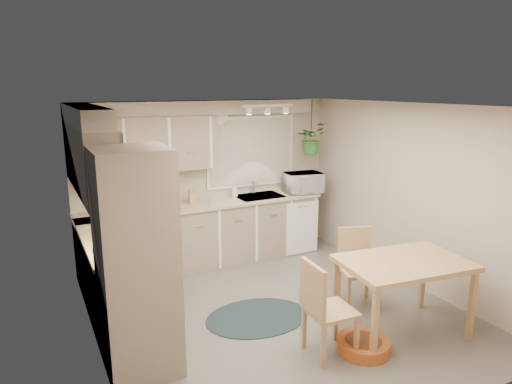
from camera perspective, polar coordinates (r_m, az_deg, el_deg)
floor at (r=5.58m, az=2.64°, el=-14.72°), size 4.20×4.20×0.00m
ceiling at (r=4.94m, az=2.94°, el=10.71°), size 4.20×4.20×0.00m
wall_back at (r=6.98m, az=-5.83°, el=1.45°), size 4.00×0.04×2.40m
wall_front at (r=3.58m, az=20.08°, el=-10.91°), size 4.00×0.04×2.40m
wall_left at (r=4.52m, az=-19.89°, el=-5.82°), size 0.04×4.20×2.40m
wall_right at (r=6.34m, az=18.66°, el=-0.38°), size 0.04×4.20×2.40m
base_cab_left at (r=5.64m, az=-17.44°, el=-10.01°), size 0.60×1.85×0.90m
base_cab_back at (r=6.83m, az=-6.33°, el=-5.34°), size 3.60×0.60×0.90m
counter_left at (r=5.47m, az=-17.67°, el=-5.46°), size 0.64×1.89×0.04m
counter_back at (r=6.69m, az=-6.40°, el=-1.54°), size 3.64×0.64×0.04m
oven_stack at (r=4.27m, az=-14.69°, el=-8.71°), size 0.65×0.65×2.10m
wall_oven_face at (r=4.34m, az=-10.54°, el=-8.12°), size 0.02×0.56×0.58m
upper_cab_left at (r=5.37m, az=-19.99°, el=3.97°), size 0.35×2.00×0.75m
upper_cab_back at (r=6.42m, az=-13.76°, el=5.77°), size 2.00×0.35×0.75m
soffit_left at (r=5.32m, az=-20.67°, el=8.99°), size 0.30×2.00×0.20m
soffit_back at (r=6.63m, az=-7.21°, el=10.39°), size 3.60×0.30×0.20m
cooktop at (r=4.93m, az=-16.43°, el=-7.14°), size 0.52×0.58×0.02m
range_hood at (r=4.79m, az=-17.01°, el=-2.05°), size 0.40×0.60×0.14m
window_blinds at (r=7.16m, az=-0.58°, el=5.07°), size 1.40×0.02×1.00m
window_frame at (r=7.17m, az=-0.61°, el=5.08°), size 1.50×0.02×1.10m
sink at (r=7.06m, az=0.42°, el=-0.84°), size 0.70×0.48×0.10m
dishwasher_front at (r=7.22m, az=5.79°, el=-4.50°), size 0.58×0.02×0.83m
track_light_bar at (r=6.63m, az=1.45°, el=10.75°), size 0.80×0.04×0.04m
wall_clock at (r=6.87m, az=-4.75°, el=9.55°), size 0.30×0.03×0.30m
dining_table at (r=5.23m, az=17.72°, el=-12.36°), size 1.40×1.02×0.82m
chair_left at (r=4.66m, az=9.32°, el=-14.12°), size 0.49×0.49×0.98m
chair_back at (r=5.68m, az=12.76°, el=-9.36°), size 0.56×0.56×0.93m
braided_rug at (r=5.45m, az=0.16°, el=-15.37°), size 1.28×1.00×0.01m
pet_bed at (r=4.96m, az=13.23°, el=-18.17°), size 0.56×0.56×0.12m
microwave at (r=7.28m, az=5.89°, el=1.44°), size 0.61×0.39×0.39m
soap_bottle at (r=7.02m, az=-2.76°, el=-0.23°), size 0.10×0.20×0.09m
hanging_plant at (r=7.26m, az=6.88°, el=6.24°), size 0.60×0.63×0.39m
coffee_maker at (r=6.42m, az=-13.52°, el=-0.90°), size 0.22×0.24×0.30m
toaster at (r=6.52m, az=-11.40°, el=-1.25°), size 0.27×0.17×0.15m
knife_block at (r=6.66m, az=-8.01°, el=-0.62°), size 0.09×0.09×0.19m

